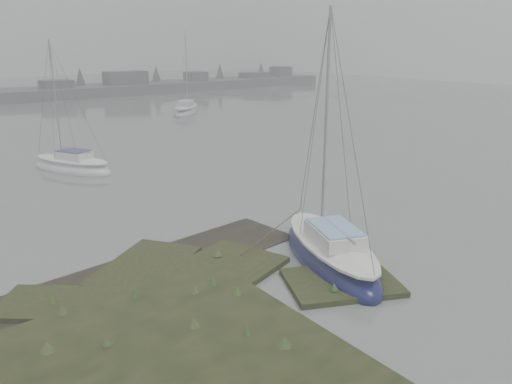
# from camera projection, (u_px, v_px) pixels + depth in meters

# --- Properties ---
(ground) EXTENTS (160.00, 160.00, 0.00)m
(ground) POSITION_uv_depth(u_px,v_px,m) (49.00, 142.00, 38.99)
(ground) COLOR slate
(ground) RESTS_ON ground
(far_shoreline) EXTENTS (60.00, 8.00, 4.15)m
(far_shoreline) POSITION_uv_depth(u_px,v_px,m) (165.00, 85.00, 78.59)
(far_shoreline) COLOR #4C4F51
(far_shoreline) RESTS_ON ground
(sailboat_main) EXTENTS (4.50, 6.98, 9.38)m
(sailboat_main) POSITION_uv_depth(u_px,v_px,m) (330.00, 254.00, 17.77)
(sailboat_main) COLOR #0E123D
(sailboat_main) RESTS_ON ground
(sailboat_white) EXTENTS (4.35, 6.12, 8.29)m
(sailboat_white) POSITION_uv_depth(u_px,v_px,m) (72.00, 166.00, 30.33)
(sailboat_white) COLOR silver
(sailboat_white) RESTS_ON ground
(sailboat_far_b) EXTENTS (6.02, 6.29, 9.25)m
(sailboat_far_b) POSITION_uv_depth(u_px,v_px,m) (186.00, 111.00, 54.18)
(sailboat_far_b) COLOR #9EA3A7
(sailboat_far_b) RESTS_ON ground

